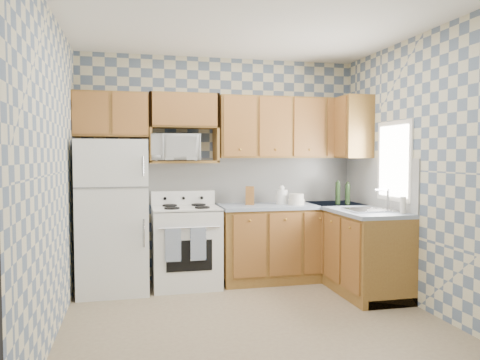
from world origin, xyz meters
The scene contains 29 objects.
floor centered at (0.00, 0.00, 0.00)m, with size 3.40×3.40×0.00m, color #79644F.
back_wall centered at (0.00, 1.60, 1.35)m, with size 3.40×0.02×2.70m, color slate.
right_wall centered at (1.70, 0.00, 1.35)m, with size 0.02×3.20×2.70m, color slate.
backsplash_back centered at (0.40, 1.59, 1.20)m, with size 2.60×0.01×0.56m, color silver.
backsplash_right centered at (1.69, 0.80, 1.20)m, with size 0.01×1.60×0.56m, color silver.
refrigerator centered at (-1.27, 1.25, 0.84)m, with size 0.75×0.70×1.68m, color white.
stove_body centered at (-0.47, 1.28, 0.45)m, with size 0.76×0.65×0.90m, color white.
cooktop centered at (-0.47, 1.28, 0.91)m, with size 0.76×0.65×0.03m, color silver.
backguard centered at (-0.47, 1.55, 1.00)m, with size 0.76×0.08×0.17m, color white.
dish_towel_left centered at (-0.65, 0.93, 0.55)m, with size 0.17×0.03×0.36m, color navy.
dish_towel_right centered at (-0.37, 0.93, 0.55)m, with size 0.17×0.03×0.36m, color navy.
base_cabinets_back centered at (0.82, 1.30, 0.44)m, with size 1.75×0.60×0.88m, color brown.
base_cabinets_right centered at (1.40, 0.80, 0.44)m, with size 0.60×1.60×0.88m, color brown.
countertop_back centered at (0.82, 1.30, 0.90)m, with size 1.77×0.63×0.04m, color slate.
countertop_right centered at (1.40, 0.80, 0.90)m, with size 0.63×1.60×0.04m, color slate.
upper_cabinets_back centered at (0.82, 1.44, 1.85)m, with size 1.75×0.33×0.74m, color brown.
upper_cabinets_fridge centered at (-1.29, 1.44, 1.97)m, with size 0.82×0.33×0.50m, color brown.
upper_cabinets_right centered at (1.53, 1.25, 1.85)m, with size 0.33×0.70×0.74m, color brown.
microwave_shelf centered at (-0.47, 1.44, 1.44)m, with size 0.80×0.33×0.03m, color brown.
microwave centered at (-0.57, 1.40, 1.60)m, with size 0.56×0.38×0.31m, color white.
sink centered at (1.40, 0.45, 0.93)m, with size 0.48×0.40×0.03m, color #B7B7BC.
window centered at (1.69, 0.45, 1.45)m, with size 0.02×0.66×0.86m, color silver.
bottle_0 centered at (1.36, 1.15, 1.05)m, with size 0.06×0.06×0.27m, color black.
bottle_1 centered at (1.46, 1.09, 1.04)m, with size 0.06×0.06×0.25m, color black.
bottle_2 centered at (1.51, 1.19, 1.04)m, with size 0.06×0.06×0.23m, color #522C12.
knife_block centered at (0.31, 1.34, 1.03)m, with size 0.10×0.10×0.22m, color brown.
electric_kettle centered at (0.70, 1.31, 1.01)m, with size 0.14×0.14×0.18m, color white.
food_containers centered at (0.85, 1.21, 0.99)m, with size 0.20×0.20×0.13m, color silver, non-canonical shape.
soap_bottle centered at (1.62, 0.16, 1.01)m, with size 0.06×0.06×0.17m, color silver.
Camera 1 is at (-1.07, -4.07, 1.51)m, focal length 35.00 mm.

